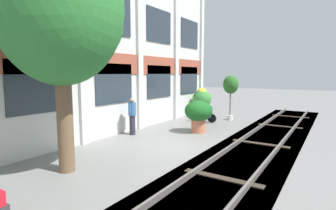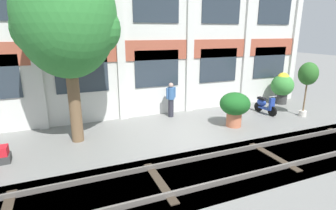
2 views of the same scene
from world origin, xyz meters
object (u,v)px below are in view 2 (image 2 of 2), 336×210
at_px(broadleaf_tree, 66,19).
at_px(potted_plant_ribbed_drum, 282,86).
at_px(potted_plant_fluted_column, 235,106).
at_px(scooter_near_curb, 264,105).
at_px(resident_by_doorway, 171,99).
at_px(potted_plant_terracotta_small, 308,75).

xyz_separation_m(broadleaf_tree, potted_plant_ribbed_drum, (11.00, 1.17, -3.30)).
distance_m(broadleaf_tree, potted_plant_fluted_column, 7.22).
bearing_deg(broadleaf_tree, potted_plant_fluted_column, -8.15).
distance_m(scooter_near_curb, resident_by_doorway, 4.68).
bearing_deg(potted_plant_terracotta_small, broadleaf_tree, 174.42).
relative_size(potted_plant_fluted_column, resident_by_doorway, 0.90).
distance_m(broadleaf_tree, scooter_near_curb, 9.61).
xyz_separation_m(broadleaf_tree, resident_by_doorway, (4.32, 1.34, -3.43)).
height_order(potted_plant_fluted_column, resident_by_doorway, resident_by_doorway).
xyz_separation_m(potted_plant_terracotta_small, resident_by_doorway, (-5.90, 2.34, -1.09)).
bearing_deg(potted_plant_fluted_column, broadleaf_tree, 171.85).
bearing_deg(potted_plant_terracotta_small, resident_by_doorway, 158.42).
bearing_deg(resident_by_doorway, potted_plant_terracotta_small, 55.61).
relative_size(scooter_near_curb, resident_by_doorway, 0.84).
distance_m(potted_plant_terracotta_small, scooter_near_curb, 2.34).
relative_size(broadleaf_tree, potted_plant_terracotta_small, 2.52).
bearing_deg(potted_plant_terracotta_small, potted_plant_fluted_column, 178.58).
xyz_separation_m(broadleaf_tree, potted_plant_fluted_column, (6.30, -0.90, -3.41)).
relative_size(broadleaf_tree, potted_plant_ribbed_drum, 3.70).
bearing_deg(scooter_near_curb, potted_plant_ribbed_drum, 113.15).
xyz_separation_m(potted_plant_terracotta_small, scooter_near_curb, (-1.43, 1.04, -1.53)).
bearing_deg(resident_by_doorway, scooter_near_curb, 61.02).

